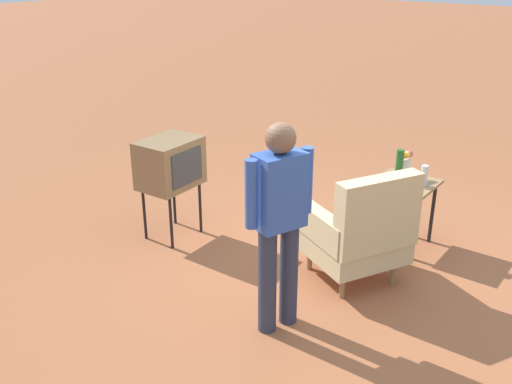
{
  "coord_description": "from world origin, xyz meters",
  "views": [
    {
      "loc": [
        4.06,
        2.11,
        2.71
      ],
      "look_at": [
        0.13,
        -0.84,
        0.65
      ],
      "focal_mm": 40.41,
      "sensor_mm": 36.0,
      "label": 1
    }
  ],
  "objects_px": {
    "flower_vase": "(406,163)",
    "bottle_short_clear": "(424,176)",
    "person_standing": "(279,216)",
    "bottle_wine_green": "(399,166)",
    "tv_on_stand": "(170,164)",
    "side_table": "(404,192)",
    "armchair": "(360,231)"
  },
  "relations": [
    {
      "from": "flower_vase",
      "to": "bottle_short_clear",
      "type": "bearing_deg",
      "value": 66.24
    },
    {
      "from": "person_standing",
      "to": "bottle_wine_green",
      "type": "relative_size",
      "value": 5.12
    },
    {
      "from": "tv_on_stand",
      "to": "bottle_wine_green",
      "type": "relative_size",
      "value": 3.22
    },
    {
      "from": "side_table",
      "to": "bottle_short_clear",
      "type": "xyz_separation_m",
      "value": [
        -0.01,
        0.17,
        0.2
      ]
    },
    {
      "from": "person_standing",
      "to": "flower_vase",
      "type": "bearing_deg",
      "value": 176.04
    },
    {
      "from": "tv_on_stand",
      "to": "bottle_short_clear",
      "type": "relative_size",
      "value": 5.15
    },
    {
      "from": "person_standing",
      "to": "bottle_wine_green",
      "type": "height_order",
      "value": "person_standing"
    },
    {
      "from": "bottle_short_clear",
      "to": "flower_vase",
      "type": "relative_size",
      "value": 0.75
    },
    {
      "from": "person_standing",
      "to": "tv_on_stand",
      "type": "bearing_deg",
      "value": -109.93
    },
    {
      "from": "bottle_short_clear",
      "to": "flower_vase",
      "type": "height_order",
      "value": "flower_vase"
    },
    {
      "from": "armchair",
      "to": "tv_on_stand",
      "type": "distance_m",
      "value": 1.98
    },
    {
      "from": "bottle_wine_green",
      "to": "armchair",
      "type": "bearing_deg",
      "value": 3.65
    },
    {
      "from": "armchair",
      "to": "side_table",
      "type": "relative_size",
      "value": 1.59
    },
    {
      "from": "tv_on_stand",
      "to": "flower_vase",
      "type": "xyz_separation_m",
      "value": [
        -1.33,
        1.88,
        0.03
      ]
    },
    {
      "from": "flower_vase",
      "to": "person_standing",
      "type": "bearing_deg",
      "value": -3.96
    },
    {
      "from": "tv_on_stand",
      "to": "person_standing",
      "type": "bearing_deg",
      "value": 70.07
    },
    {
      "from": "armchair",
      "to": "bottle_wine_green",
      "type": "bearing_deg",
      "value": -176.35
    },
    {
      "from": "bottle_wine_green",
      "to": "flower_vase",
      "type": "xyz_separation_m",
      "value": [
        -0.15,
        0.0,
        -0.01
      ]
    },
    {
      "from": "person_standing",
      "to": "bottle_short_clear",
      "type": "bearing_deg",
      "value": 168.8
    },
    {
      "from": "side_table",
      "to": "bottle_wine_green",
      "type": "bearing_deg",
      "value": -61.57
    },
    {
      "from": "armchair",
      "to": "bottle_short_clear",
      "type": "relative_size",
      "value": 5.3
    },
    {
      "from": "tv_on_stand",
      "to": "flower_vase",
      "type": "bearing_deg",
      "value": 125.34
    },
    {
      "from": "tv_on_stand",
      "to": "bottle_wine_green",
      "type": "distance_m",
      "value": 2.22
    },
    {
      "from": "side_table",
      "to": "person_standing",
      "type": "height_order",
      "value": "person_standing"
    },
    {
      "from": "person_standing",
      "to": "bottle_wine_green",
      "type": "xyz_separation_m",
      "value": [
        -1.81,
        0.13,
        -0.11
      ]
    },
    {
      "from": "armchair",
      "to": "side_table",
      "type": "bearing_deg",
      "value": 179.43
    },
    {
      "from": "tv_on_stand",
      "to": "bottle_short_clear",
      "type": "distance_m",
      "value": 2.44
    },
    {
      "from": "side_table",
      "to": "tv_on_stand",
      "type": "xyz_separation_m",
      "value": [
        1.22,
        -1.94,
        0.22
      ]
    },
    {
      "from": "side_table",
      "to": "tv_on_stand",
      "type": "distance_m",
      "value": 2.3
    },
    {
      "from": "tv_on_stand",
      "to": "bottle_wine_green",
      "type": "bearing_deg",
      "value": 122.2
    },
    {
      "from": "bottle_short_clear",
      "to": "tv_on_stand",
      "type": "bearing_deg",
      "value": -59.79
    },
    {
      "from": "armchair",
      "to": "person_standing",
      "type": "distance_m",
      "value": 1.07
    }
  ]
}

